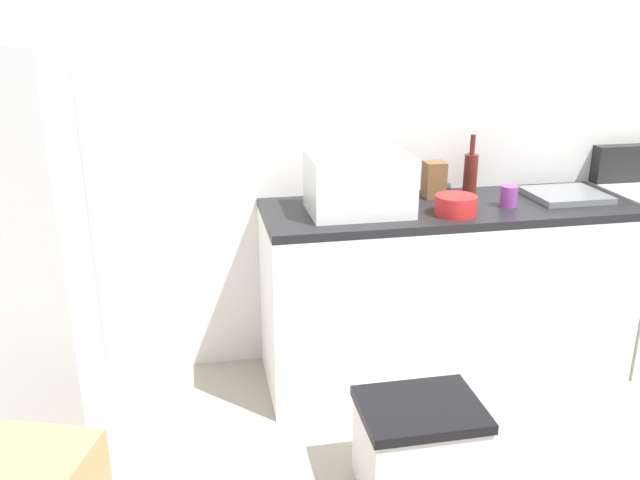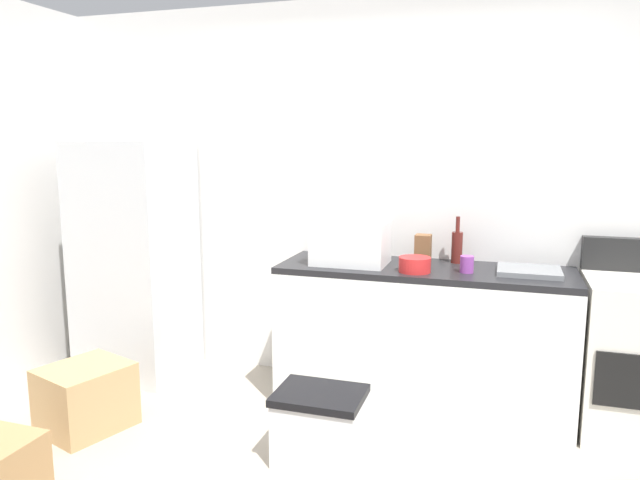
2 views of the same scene
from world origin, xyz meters
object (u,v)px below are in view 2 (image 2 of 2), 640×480
Objects in this scene: knife_block at (423,248)px; stove_oven at (637,355)px; refrigerator at (136,260)px; coffee_mug at (467,264)px; mixing_bowl at (415,265)px; storage_bin at (320,425)px; wine_bottle at (457,246)px; microwave at (351,243)px; cardboard_box_small at (86,397)px.

stove_oven is at bearing -6.67° from knife_block.
refrigerator is 9.26× the size of knife_block.
refrigerator reaches higher than stove_oven.
stove_oven reaches higher than coffee_mug.
storage_bin is (-0.38, -0.68, -0.75)m from mixing_bowl.
refrigerator is 2.03m from knife_block.
wine_bottle reaches higher than storage_bin.
stove_oven is 1.36m from mixing_bowl.
knife_block is at bearing 142.05° from coffee_mug.
refrigerator reaches higher than storage_bin.
stove_oven is 1.36m from knife_block.
wine_bottle is at bearing 19.29° from microwave.
storage_bin is (-1.63, -0.84, -0.27)m from stove_oven.
stove_oven is at bearing 7.11° from mixing_bowl.
stove_oven reaches higher than knife_block.
wine_bottle reaches higher than microwave.
microwave is 2.56× the size of knife_block.
mixing_bowl is at bearing 23.05° from cardboard_box_small.
refrigerator is 2.31m from coffee_mug.
stove_oven is 1.19m from wine_bottle.
wine_bottle is 1.67× the size of knife_block.
knife_block is 0.31m from mixing_bowl.
mixing_bowl is at bearing -165.59° from coffee_mug.
storage_bin is (1.41, 0.08, 0.00)m from cardboard_box_small.
microwave is 1.00× the size of storage_bin.
microwave is 1.00× the size of cardboard_box_small.
stove_oven is at bearing 16.78° from cardboard_box_small.
microwave is 2.42× the size of mixing_bowl.
coffee_mug is at bearing 48.46° from storage_bin.
mixing_bowl is 1.09m from storage_bin.
wine_bottle reaches higher than knife_block.
microwave is at bearing -160.71° from wine_bottle.
knife_block reaches higher than coffee_mug.
knife_block is 0.39× the size of storage_bin.
stove_oven is 2.39× the size of storage_bin.
knife_block is 1.33m from storage_bin.
cardboard_box_small is (-2.01, -1.11, -0.82)m from wine_bottle.
coffee_mug is at bearing -175.21° from stove_oven.
mixing_bowl is at bearing -2.90° from refrigerator.
refrigerator is 1.10m from cardboard_box_small.
mixing_bowl is (-1.26, -0.16, 0.48)m from stove_oven.
wine_bottle is 2.44m from cardboard_box_small.
mixing_bowl is 0.41× the size of storage_bin.
mixing_bowl is 0.41× the size of cardboard_box_small.
microwave is at bearing -157.25° from knife_block.
coffee_mug is (0.08, -0.27, -0.06)m from wine_bottle.
mixing_bowl is at bearing -91.19° from knife_block.
stove_oven is 2.39× the size of microwave.
stove_oven is 1.08m from coffee_mug.
mixing_bowl is (-0.22, -0.35, -0.06)m from wine_bottle.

